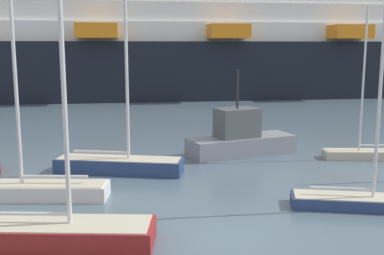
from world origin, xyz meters
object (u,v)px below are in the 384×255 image
at_px(sailboat_1, 34,186).
at_px(sailboat_5, 55,230).
at_px(sailboat_4, 365,152).
at_px(sailboat_0, 119,161).
at_px(cruise_ship, 40,34).
at_px(sailboat_2, 362,197).
at_px(fishing_boat_2, 240,139).

xyz_separation_m(sailboat_1, sailboat_5, (1.60, -5.35, -0.05)).
xyz_separation_m(sailboat_1, sailboat_4, (18.74, 4.78, -0.14)).
xyz_separation_m(sailboat_4, sailboat_5, (-17.14, -10.14, 0.08)).
distance_m(sailboat_0, cruise_ship, 43.43).
xyz_separation_m(sailboat_4, cruise_ship, (-25.09, 40.56, 7.98)).
relative_size(sailboat_2, sailboat_4, 1.19).
relative_size(sailboat_1, cruise_ship, 0.09).
distance_m(sailboat_1, sailboat_5, 5.59).
xyz_separation_m(sailboat_2, fishing_boat_2, (-2.59, 10.50, 0.55)).
bearing_deg(cruise_ship, sailboat_5, -80.58).
relative_size(sailboat_4, fishing_boat_2, 1.26).
xyz_separation_m(sailboat_0, cruise_ship, (-10.19, 41.50, 7.75)).
bearing_deg(sailboat_0, cruise_ship, 120.49).
bearing_deg(sailboat_2, sailboat_0, 160.88).
bearing_deg(sailboat_1, cruise_ship, -72.51).
relative_size(sailboat_0, sailboat_5, 1.36).
relative_size(sailboat_0, sailboat_4, 1.49).
relative_size(sailboat_0, sailboat_1, 1.17).
bearing_deg(fishing_boat_2, sailboat_4, 147.56).
bearing_deg(fishing_boat_2, cruise_ship, -80.90).
height_order(sailboat_0, fishing_boat_2, sailboat_0).
bearing_deg(sailboat_5, cruise_ship, 109.50).
bearing_deg(fishing_boat_2, sailboat_5, 35.77).
relative_size(fishing_boat_2, cruise_ship, 0.05).
relative_size(sailboat_0, cruise_ship, 0.10).
height_order(sailboat_4, fishing_boat_2, sailboat_4).
bearing_deg(sailboat_1, sailboat_4, -156.17).
xyz_separation_m(sailboat_1, fishing_boat_2, (11.41, 6.98, 0.47)).
distance_m(sailboat_5, cruise_ship, 51.92).
xyz_separation_m(sailboat_2, sailboat_4, (4.74, 8.30, -0.07)).
relative_size(sailboat_1, sailboat_4, 1.27).
xyz_separation_m(sailboat_1, cruise_ship, (-6.36, 45.34, 7.84)).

